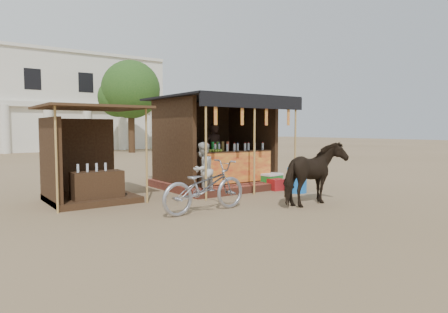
% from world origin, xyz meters
% --- Properties ---
extents(ground, '(120.00, 120.00, 0.00)m').
position_xyz_m(ground, '(0.00, 0.00, 0.00)').
color(ground, '#846B4C').
rests_on(ground, ground).
extents(main_stall, '(3.60, 3.61, 2.78)m').
position_xyz_m(main_stall, '(1.00, 3.36, 1.03)').
color(main_stall, brown).
rests_on(main_stall, ground).
extents(secondary_stall, '(2.40, 2.40, 2.38)m').
position_xyz_m(secondary_stall, '(-3.17, 3.24, 0.85)').
color(secondary_stall, '#3C2815').
rests_on(secondary_stall, ground).
extents(cow, '(1.89, 1.04, 1.52)m').
position_xyz_m(cow, '(1.15, -0.49, 0.76)').
color(cow, black).
rests_on(cow, ground).
extents(motorbike, '(2.18, 0.87, 1.13)m').
position_xyz_m(motorbike, '(-1.40, 0.39, 0.56)').
color(motorbike, '#9A9BA3').
rests_on(motorbike, ground).
extents(bystander, '(0.88, 0.79, 1.48)m').
position_xyz_m(bystander, '(-0.41, 2.00, 0.74)').
color(bystander, '#B9B9B2').
rests_on(bystander, ground).
extents(blue_barrel, '(0.62, 0.62, 0.71)m').
position_xyz_m(blue_barrel, '(2.23, 1.11, 0.36)').
color(blue_barrel, blue).
rests_on(blue_barrel, ground).
extents(red_crate, '(0.46, 0.48, 0.33)m').
position_xyz_m(red_crate, '(2.06, 1.78, 0.17)').
color(red_crate, maroon).
rests_on(red_crate, ground).
extents(cooler, '(0.69, 0.52, 0.46)m').
position_xyz_m(cooler, '(2.19, 2.14, 0.23)').
color(cooler, '#1B7B27').
rests_on(cooler, ground).
extents(tree, '(4.50, 4.40, 7.00)m').
position_xyz_m(tree, '(5.81, 22.14, 4.63)').
color(tree, '#382314').
rests_on(tree, ground).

